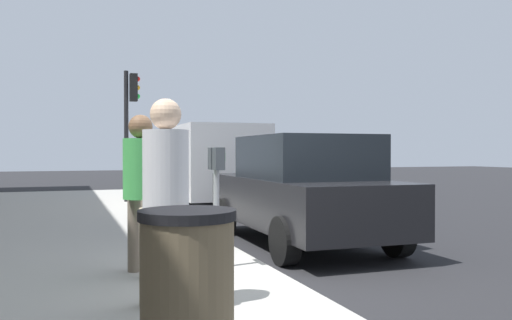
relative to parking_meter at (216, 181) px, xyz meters
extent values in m
plane|color=#232326|center=(-0.24, -0.62, -1.17)|extent=(80.00, 80.00, 0.00)
cylinder|color=gray|center=(0.00, 0.00, -0.44)|extent=(0.07, 0.07, 1.15)
cube|color=#383D42|center=(-0.10, 0.00, 0.26)|extent=(0.16, 0.11, 0.26)
cube|color=#383D42|center=(0.10, 0.00, 0.26)|extent=(0.16, 0.11, 0.26)
cube|color=#268C33|center=(-0.10, -0.06, 0.28)|extent=(0.10, 0.01, 0.10)
cube|color=#268C33|center=(0.10, -0.06, 0.28)|extent=(0.10, 0.01, 0.10)
cylinder|color=#726656|center=(0.15, 0.93, -0.60)|extent=(0.15, 0.15, 0.84)
cylinder|color=#726656|center=(-0.23, 0.83, -0.60)|extent=(0.15, 0.15, 0.84)
cylinder|color=green|center=(-0.04, 0.88, 0.16)|extent=(0.39, 0.39, 0.67)
sphere|color=brown|center=(-0.04, 0.88, 0.62)|extent=(0.26, 0.26, 0.26)
cylinder|color=tan|center=(-1.25, 0.98, -0.58)|extent=(0.15, 0.15, 0.86)
cylinder|color=tan|center=(-1.54, 0.71, -0.58)|extent=(0.15, 0.15, 0.86)
cylinder|color=silver|center=(-1.39, 0.85, 0.19)|extent=(0.40, 0.40, 0.68)
sphere|color=beige|center=(-1.39, 0.85, 0.67)|extent=(0.27, 0.27, 0.27)
cube|color=black|center=(1.89, -1.97, -0.46)|extent=(4.43, 1.91, 0.76)
cube|color=black|center=(1.69, -1.97, 0.26)|extent=(2.23, 1.73, 0.68)
cylinder|color=black|center=(3.33, -1.12, -0.84)|extent=(0.66, 0.23, 0.66)
cylinder|color=black|center=(3.30, -2.87, -0.84)|extent=(0.66, 0.23, 0.66)
cylinder|color=black|center=(0.47, -1.07, -0.84)|extent=(0.66, 0.23, 0.66)
cylinder|color=black|center=(0.45, -2.82, -0.84)|extent=(0.66, 0.23, 0.66)
cube|color=silver|center=(8.03, -1.97, 0.11)|extent=(5.21, 2.03, 1.80)
cylinder|color=black|center=(9.72, -1.03, -0.79)|extent=(0.76, 0.22, 0.76)
cylinder|color=black|center=(9.71, -2.93, -0.79)|extent=(0.76, 0.22, 0.76)
cylinder|color=black|center=(6.34, -1.01, -0.79)|extent=(0.76, 0.22, 0.76)
cylinder|color=black|center=(6.33, -2.91, -0.79)|extent=(0.76, 0.22, 0.76)
cylinder|color=black|center=(8.86, 0.06, 0.78)|extent=(0.12, 0.12, 3.60)
cube|color=black|center=(8.86, -0.14, 2.13)|extent=(0.24, 0.20, 0.76)
sphere|color=red|center=(8.86, -0.25, 2.37)|extent=(0.14, 0.14, 0.14)
sphere|color=orange|center=(8.86, -0.25, 2.13)|extent=(0.14, 0.14, 0.14)
sphere|color=green|center=(8.86, -0.25, 1.89)|extent=(0.14, 0.14, 0.14)
cylinder|color=brown|center=(-2.83, 0.98, -0.54)|extent=(0.56, 0.56, 0.95)
cylinder|color=black|center=(-2.83, 0.98, -0.04)|extent=(0.59, 0.59, 0.06)
camera|label=1|loc=(-5.90, 1.67, 0.34)|focal=36.75mm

